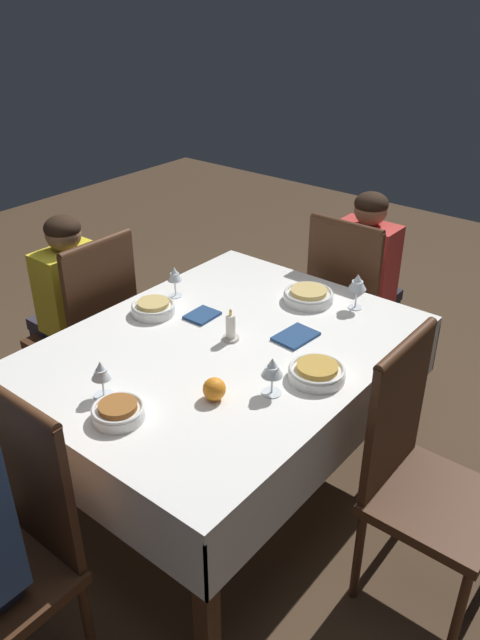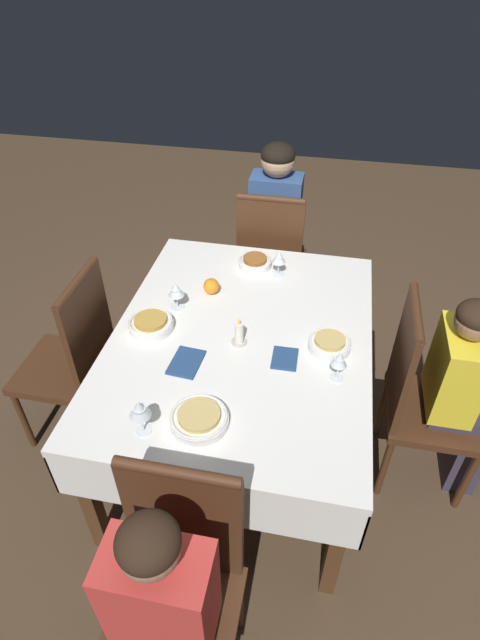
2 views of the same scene
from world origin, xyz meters
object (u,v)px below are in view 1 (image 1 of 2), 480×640
(chair_east, at_px, (8,544))
(chair_north, at_px, (420,470))
(bowl_west, at_px, (308,295))
(napkin_red_folded, at_px, (202,315))
(person_child_yellow, at_px, (67,308))
(person_child_red, at_px, (368,281))
(bowl_north, at_px, (317,372))
(chair_west, at_px, (351,303))
(napkin_spare_side, at_px, (296,336))
(wine_glass_east, at_px, (101,372))
(wine_glass_south, at_px, (175,275))
(wine_glass_west, at_px, (358,283))
(orange_fruit, at_px, (214,389))
(bowl_south, at_px, (153,308))
(candle_centerpiece, at_px, (231,329))
(chair_south, at_px, (91,327))
(wine_glass_north, at_px, (272,368))
(dining_table, at_px, (223,362))
(bowl_east, at_px, (118,411))

(chair_east, relative_size, chair_north, 1.00)
(bowl_west, relative_size, napkin_red_folded, 1.63)
(chair_east, distance_m, person_child_yellow, 1.38)
(person_child_red, xyz_separation_m, bowl_west, (0.64, 0.04, 0.18))
(person_child_red, xyz_separation_m, bowl_north, (1.11, 0.39, 0.18))
(chair_west, relative_size, napkin_spare_side, 5.65)
(chair_east, height_order, person_child_yellow, person_child_yellow)
(chair_west, relative_size, person_child_red, 0.93)
(wine_glass_east, distance_m, bowl_north, 0.73)
(chair_west, bearing_deg, wine_glass_south, 61.16)
(wine_glass_west, distance_m, orange_fruit, 0.86)
(chair_east, height_order, person_child_red, person_child_red)
(bowl_south, xyz_separation_m, wine_glass_south, (-0.17, -0.04, 0.07))
(person_child_red, relative_size, wine_glass_west, 6.89)
(person_child_red, distance_m, orange_fruit, 1.45)
(bowl_south, bearing_deg, napkin_red_folded, 120.98)
(chair_east, distance_m, person_child_red, 2.12)
(bowl_north, relative_size, candle_centerpiece, 1.52)
(chair_south, distance_m, wine_glass_south, 0.53)
(bowl_south, relative_size, napkin_red_folded, 1.37)
(chair_north, height_order, bowl_north, chair_north)
(wine_glass_north, relative_size, napkin_red_folded, 1.05)
(wine_glass_east, bearing_deg, wine_glass_north, 130.66)
(chair_east, xyz_separation_m, orange_fruit, (-0.70, 0.20, 0.25))
(bowl_north, distance_m, wine_glass_north, 0.20)
(dining_table, distance_m, person_child_yellow, 0.98)
(chair_north, distance_m, person_child_yellow, 1.79)
(person_child_red, xyz_separation_m, wine_glass_west, (0.57, 0.23, 0.27))
(person_child_yellow, xyz_separation_m, wine_glass_east, (0.49, 0.88, 0.26))
(person_child_yellow, relative_size, wine_glass_south, 7.48)
(candle_centerpiece, bearing_deg, chair_west, 179.24)
(bowl_north, bearing_deg, person_child_red, -160.76)
(bowl_east, relative_size, wine_glass_east, 1.23)
(bowl_west, height_order, napkin_spare_side, bowl_west)
(dining_table, distance_m, wine_glass_south, 0.49)
(chair_west, distance_m, bowl_north, 1.05)
(orange_fruit, relative_size, napkin_spare_side, 0.44)
(person_child_yellow, bearing_deg, candle_centerpiece, 93.25)
(chair_east, xyz_separation_m, napkin_red_folded, (-1.09, -0.21, 0.22))
(bowl_west, bearing_deg, wine_glass_south, -55.77)
(wine_glass_south, height_order, napkin_spare_side, wine_glass_south)
(person_child_red, relative_size, napkin_red_folded, 8.10)
(chair_east, bearing_deg, napkin_spare_side, 81.37)
(wine_glass_south, height_order, napkin_red_folded, wine_glass_south)
(dining_table, xyz_separation_m, wine_glass_north, (0.14, 0.33, 0.18))
(chair_south, height_order, wine_glass_south, chair_south)
(wine_glass_south, bearing_deg, bowl_south, 13.11)
(dining_table, height_order, person_child_red, person_child_red)
(wine_glass_west, bearing_deg, chair_south, -60.86)
(wine_glass_west, height_order, wine_glass_north, wine_glass_west)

